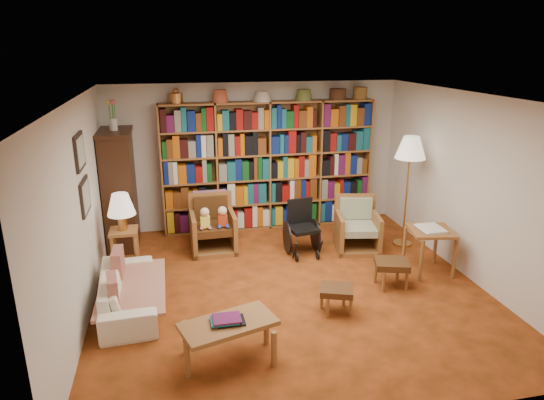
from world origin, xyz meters
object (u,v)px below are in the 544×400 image
object	(u,v)px
side_table_lamp	(125,242)
footstool_b	(392,266)
coffee_table	(228,327)
wheelchair	(302,229)
floor_lamp	(410,152)
footstool_a	(336,292)
armchair_leather	(213,227)
sofa	(128,291)
armchair_sage	(355,229)
side_table_papers	(430,236)

from	to	relation	value
side_table_lamp	footstool_b	xyz separation A→B (m)	(3.48, -1.19, -0.16)
side_table_lamp	coffee_table	world-z (taller)	side_table_lamp
wheelchair	footstool_b	size ratio (longest dim) A/B	1.60
wheelchair	coffee_table	size ratio (longest dim) A/B	0.80
floor_lamp	footstool_a	bearing A→B (deg)	-134.92
armchair_leather	wheelchair	size ratio (longest dim) A/B	1.05
floor_lamp	sofa	bearing A→B (deg)	-164.76
armchair_sage	side_table_papers	xyz separation A→B (m)	(0.68, -1.06, 0.23)
wheelchair	floor_lamp	distance (m)	2.04
coffee_table	footstool_a	bearing A→B (deg)	25.42
side_table_lamp	footstool_a	xyz separation A→B (m)	(2.55, -1.66, -0.19)
side_table_lamp	footstool_b	size ratio (longest dim) A/B	1.22
sofa	wheelchair	xyz separation A→B (m)	(2.52, 1.21, 0.15)
sofa	armchair_leather	bearing A→B (deg)	-38.81
wheelchair	floor_lamp	bearing A→B (deg)	-2.31
armchair_leather	armchair_sage	world-z (taller)	armchair_leather
armchair_sage	wheelchair	xyz separation A→B (m)	(-0.88, 0.01, 0.07)
footstool_a	armchair_leather	bearing A→B (deg)	119.23
floor_lamp	footstool_a	size ratio (longest dim) A/B	3.72
side_table_lamp	footstool_a	world-z (taller)	side_table_lamp
footstool_a	coffee_table	size ratio (longest dim) A/B	0.45
side_table_lamp	floor_lamp	size ratio (longest dim) A/B	0.36
footstool_b	armchair_leather	bearing A→B (deg)	140.76
side_table_lamp	floor_lamp	bearing A→B (deg)	1.28
floor_lamp	footstool_b	distance (m)	1.96
sofa	armchair_sage	xyz separation A→B (m)	(3.40, 1.20, 0.08)
side_table_papers	footstool_a	xyz separation A→B (m)	(-1.63, -0.75, -0.28)
armchair_sage	footstool_b	size ratio (longest dim) A/B	1.56
sofa	footstool_b	xyz separation A→B (m)	(3.38, -0.14, 0.07)
sofa	side_table_lamp	world-z (taller)	side_table_lamp
armchair_leather	coffee_table	xyz separation A→B (m)	(-0.12, -2.92, 0.02)
side_table_papers	footstool_a	bearing A→B (deg)	-155.14
sofa	armchair_sage	bearing A→B (deg)	-73.71
wheelchair	floor_lamp	world-z (taller)	floor_lamp
coffee_table	side_table_lamp	bearing A→B (deg)	116.72
armchair_sage	floor_lamp	distance (m)	1.45
armchair_leather	footstool_b	xyz separation A→B (m)	(2.20, -1.79, -0.06)
sofa	armchair_leather	size ratio (longest dim) A/B	1.83
side_table_papers	sofa	bearing A→B (deg)	-177.99
floor_lamp	side_table_papers	world-z (taller)	floor_lamp
armchair_sage	side_table_lamp	bearing A→B (deg)	-177.51
armchair_leather	floor_lamp	world-z (taller)	floor_lamp
wheelchair	footstool_a	distance (m)	1.83
footstool_b	side_table_lamp	bearing A→B (deg)	161.08
wheelchair	footstool_b	xyz separation A→B (m)	(0.86, -1.36, -0.08)
wheelchair	coffee_table	world-z (taller)	wheelchair
sofa	coffee_table	world-z (taller)	coffee_table
footstool_a	wheelchair	bearing A→B (deg)	87.88
floor_lamp	footstool_b	xyz separation A→B (m)	(-0.82, -1.29, -1.22)
wheelchair	footstool_a	bearing A→B (deg)	-92.12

